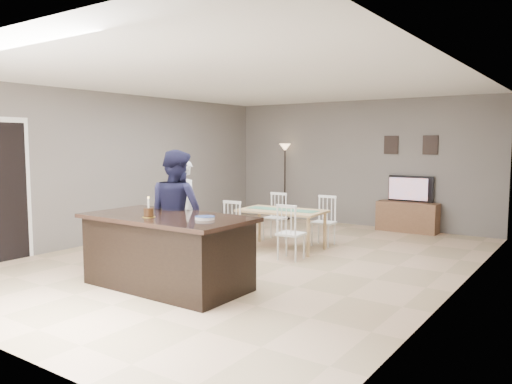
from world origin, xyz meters
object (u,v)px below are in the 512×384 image
Objects in this scene: plate_stack at (205,218)px; tv_console at (407,217)px; dining_table at (282,217)px; birthday_cake at (149,212)px; man at (177,212)px; floor_lamp at (285,161)px; woman at (185,208)px; television at (409,189)px; kitchen_island at (167,251)px.

tv_console is at bearing 83.75° from plate_stack.
birthday_cake is at bearing -95.14° from dining_table.
man is 0.82m from birthday_cake.
birthday_cake is 0.14× the size of floor_lamp.
woman is 0.87× the size of floor_lamp.
man is at bearing 72.94° from television.
woman is (-0.95, 1.35, 0.32)m from kitchen_island.
dining_table is 0.95× the size of floor_lamp.
woman is (-2.15, -4.29, -0.09)m from television.
plate_stack is (0.68, 0.25, -0.04)m from birthday_cake.
dining_table is (-0.02, 2.72, 0.10)m from kitchen_island.
tv_console is at bearing -103.66° from woman.
floor_lamp reaches higher than kitchen_island.
floor_lamp is (-2.31, 5.56, 0.46)m from plate_stack.
birthday_cake is 1.04× the size of plate_stack.
kitchen_island is at bearing -93.48° from dining_table.
kitchen_island is 1.68m from woman.
woman is 1.80m from birthday_cake.
man is (-0.36, 0.55, 0.40)m from kitchen_island.
television is (1.20, 5.64, 0.41)m from kitchen_island.
woman is 2.04m from plate_stack.
kitchen_island is at bearing 69.01° from birthday_cake.
man is 1.01× the size of dining_table.
tv_console is 3.11m from floor_lamp.
kitchen_island is 0.56m from birthday_cake.
woman reaches higher than tv_console.
man is at bearing 151.34° from plate_stack.
floor_lamp is (-2.92, 0.02, 1.08)m from tv_console.
tv_console is 4.85× the size of birthday_cake.
kitchen_island is at bearing 138.47° from woman.
dining_table is 3.43m from floor_lamp.
birthday_cake is at bearing 132.24° from woman.
man reaches higher than tv_console.
plate_stack is at bearing -81.08° from dining_table.
kitchen_island is at bearing -72.89° from floor_lamp.
birthday_cake is (-1.28, -5.79, 0.66)m from tv_console.
plate_stack is at bearing 83.83° from television.
birthday_cake is 2.97m from dining_table.
television is at bearing 63.53° from dining_table.
plate_stack is (-0.61, -5.54, 0.62)m from tv_console.
kitchen_island is 1.21× the size of floor_lamp.
kitchen_island reaches higher than tv_console.
kitchen_island is at bearing 77.99° from television.
television is at bearing 77.64° from birthday_cake.
television is 2.97m from floor_lamp.
plate_stack is 6.04m from floor_lamp.
dining_table is (0.07, 2.94, -0.41)m from birthday_cake.
floor_lamp is at bearing 0.98° from television.
television reaches higher than tv_console.
woman is at bearing -117.00° from tv_console.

